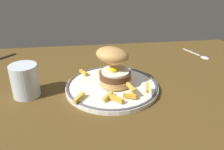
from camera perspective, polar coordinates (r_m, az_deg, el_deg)
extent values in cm
cube|color=#513B19|center=(69.48, -4.36, -6.86)|extent=(124.44, 89.82, 4.00)
cylinder|color=white|center=(72.57, 0.00, -2.84)|extent=(27.22, 27.22, 1.20)
torus|color=#4C4C51|center=(72.28, 0.00, -2.42)|extent=(26.82, 26.82, 0.80)
cylinder|color=tan|center=(72.16, 0.75, -1.30)|extent=(9.37, 9.37, 1.80)
cylinder|color=#54341E|center=(71.34, 0.76, -0.01)|extent=(9.13, 9.13, 1.84)
cylinder|color=white|center=(70.83, 0.76, 0.84)|extent=(8.13, 8.13, 0.50)
ellipsoid|color=yellow|center=(70.30, 0.29, 1.25)|extent=(2.60, 2.60, 1.40)
ellipsoid|color=tan|center=(70.64, 0.12, 4.62)|extent=(12.94, 12.57, 6.13)
cube|color=gold|center=(64.16, 0.97, -5.51)|extent=(3.75, 3.74, 0.99)
cube|color=gold|center=(65.54, 4.12, -4.86)|extent=(3.62, 2.25, 0.95)
cube|color=gold|center=(78.90, -6.71, 0.64)|extent=(2.66, 3.55, 0.85)
cube|color=gold|center=(78.20, -2.83, 0.50)|extent=(0.86, 3.57, 0.71)
cube|color=gold|center=(66.59, 4.36, -2.82)|extent=(1.82, 4.59, 0.80)
cube|color=gold|center=(65.24, -7.63, -5.20)|extent=(3.25, 4.46, 0.96)
cube|color=gold|center=(82.62, -0.10, 2.04)|extent=(4.16, 2.42, 0.84)
cube|color=gold|center=(65.27, -1.01, -4.95)|extent=(3.28, 4.06, 0.92)
cube|color=gold|center=(66.80, 8.22, -2.87)|extent=(1.87, 4.62, 0.83)
cube|color=gold|center=(67.31, 4.85, -4.07)|extent=(1.19, 4.38, 0.78)
cylinder|color=silver|center=(71.69, -19.54, -1.24)|extent=(7.55, 7.55, 9.21)
cylinder|color=silver|center=(72.39, -19.35, -2.35)|extent=(6.94, 6.94, 6.06)
cube|color=black|center=(103.85, -23.33, 3.97)|extent=(6.43, 6.58, 0.70)
cube|color=silver|center=(105.53, 17.92, 5.15)|extent=(4.13, 8.64, 0.32)
ellipsoid|color=silver|center=(101.24, 20.76, 3.95)|extent=(3.76, 4.31, 0.90)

